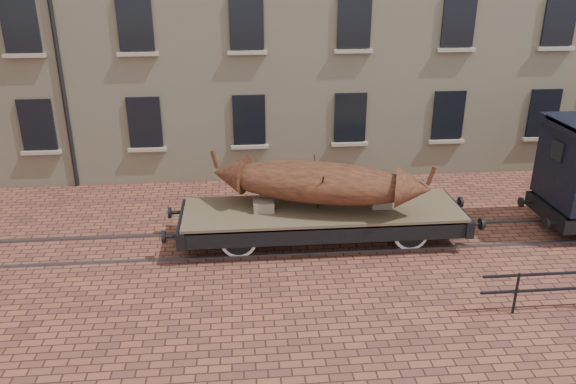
{
  "coord_description": "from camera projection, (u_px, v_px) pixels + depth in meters",
  "views": [
    {
      "loc": [
        -2.87,
        -13.73,
        7.11
      ],
      "look_at": [
        -1.57,
        0.5,
        1.3
      ],
      "focal_mm": 35.0,
      "sensor_mm": 36.0,
      "label": 1
    }
  ],
  "objects": [
    {
      "name": "rail_track",
      "position": [
        346.0,
        239.0,
        15.58
      ],
      "size": [
        30.0,
        1.52,
        0.06
      ],
      "color": "#59595E",
      "rests_on": "ground"
    },
    {
      "name": "iron_boat",
      "position": [
        318.0,
        182.0,
        14.86
      ],
      "size": [
        5.87,
        3.13,
        1.45
      ],
      "color": "brown",
      "rests_on": "flatcar_wagon"
    },
    {
      "name": "flatcar_wagon",
      "position": [
        322.0,
        215.0,
        15.23
      ],
      "size": [
        8.43,
        2.29,
        1.27
      ],
      "color": "brown",
      "rests_on": "ground"
    },
    {
      "name": "ground",
      "position": [
        346.0,
        240.0,
        15.59
      ],
      "size": [
        90.0,
        90.0,
        0.0
      ],
      "primitive_type": "plane",
      "color": "brown"
    }
  ]
}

